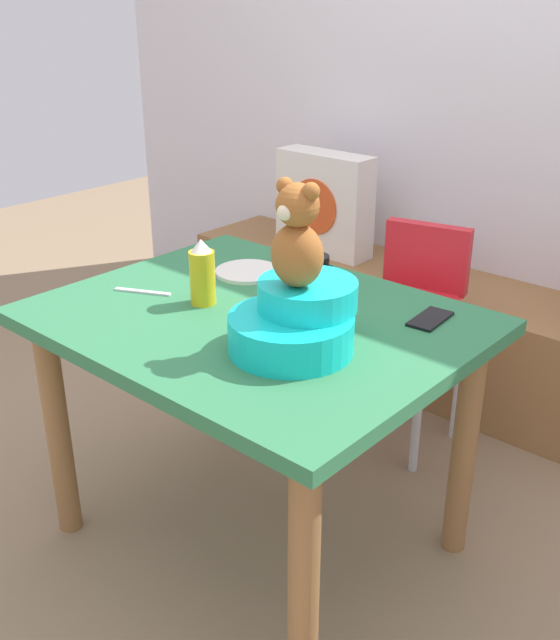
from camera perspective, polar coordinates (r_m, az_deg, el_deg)
The scene contains 14 objects.
ground_plane at distance 2.36m, azimuth -1.67°, elevation -16.24°, with size 8.00×8.00×0.00m, color #8C7256.
back_wall at distance 3.04m, azimuth 18.25°, elevation 18.69°, with size 4.40×0.10×2.60m, color silver.
window_bench at distance 3.08m, azimuth 13.61°, elevation -1.57°, with size 2.60×0.44×0.46m, color olive.
pillow_floral_left at distance 3.25m, azimuth 3.43°, elevation 8.96°, with size 0.44×0.15×0.44m.
book_stack at distance 3.06m, azimuth 10.96°, elevation 4.18°, with size 0.20×0.14×0.10m, color #4A597C.
dining_table at distance 2.01m, azimuth -1.88°, elevation -2.56°, with size 1.12×0.89×0.74m.
highchair at distance 2.59m, azimuth 10.13°, elevation 0.88°, with size 0.39×0.50×0.79m.
infant_seat_teal at distance 1.75m, azimuth 1.27°, elevation -0.05°, with size 0.30×0.33×0.16m.
teddy_bear at distance 1.68m, azimuth 1.33°, elevation 6.39°, with size 0.13×0.12×0.25m.
ketchup_bottle at distance 2.01m, azimuth -6.01°, elevation 3.57°, with size 0.07×0.07×0.18m.
coffee_mug at distance 2.13m, azimuth 2.79°, elevation 3.77°, with size 0.12×0.08×0.09m.
dinner_plate_near at distance 2.25m, azimuth -2.48°, elevation 3.74°, with size 0.20×0.20×0.01m, color white.
cell_phone at distance 1.97m, azimuth 11.50°, elevation 0.08°, with size 0.07×0.14×0.01m, color black.
table_fork at distance 2.14m, azimuth -10.54°, elevation 2.16°, with size 0.02×0.17×0.01m, color silver.
Camera 1 is at (1.24, -1.30, 1.53)m, focal length 41.49 mm.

